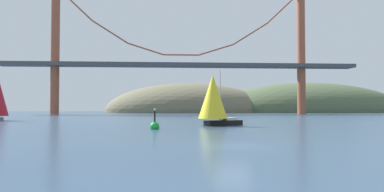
# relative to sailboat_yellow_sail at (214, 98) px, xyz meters

# --- Properties ---
(ground_plane) EXTENTS (360.00, 360.00, 0.00)m
(ground_plane) POSITION_rel_sailboat_yellow_sail_xyz_m (-1.90, -24.41, -3.75)
(ground_plane) COLOR #2D4760
(headland_center) EXTENTS (74.88, 44.00, 26.06)m
(headland_center) POSITION_rel_sailboat_yellow_sail_xyz_m (3.10, 110.59, -3.75)
(headland_center) COLOR #6B664C
(headland_center) RESTS_ON ground_plane
(headland_right) EXTENTS (89.89, 44.00, 26.99)m
(headland_right) POSITION_rel_sailboat_yellow_sail_xyz_m (58.10, 110.59, -3.75)
(headland_right) COLOR #4C5B3D
(headland_right) RESTS_ON ground_plane
(suspension_bridge) EXTENTS (118.92, 6.00, 42.62)m
(suspension_bridge) POSITION_rel_sailboat_yellow_sail_xyz_m (-1.90, 70.59, 15.01)
(suspension_bridge) COLOR brown
(suspension_bridge) RESTS_ON ground_plane
(sailboat_yellow_sail) EXTENTS (7.16, 5.63, 7.61)m
(sailboat_yellow_sail) POSITION_rel_sailboat_yellow_sail_xyz_m (0.00, 0.00, 0.00)
(sailboat_yellow_sail) COLOR black
(sailboat_yellow_sail) RESTS_ON ground_plane
(channel_buoy) EXTENTS (1.10, 1.10, 2.64)m
(channel_buoy) POSITION_rel_sailboat_yellow_sail_xyz_m (-7.73, -6.79, -3.38)
(channel_buoy) COLOR green
(channel_buoy) RESTS_ON ground_plane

